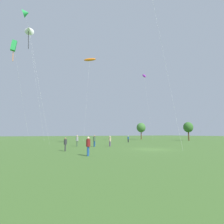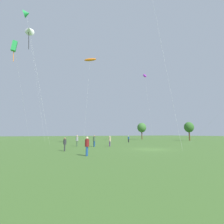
{
  "view_description": "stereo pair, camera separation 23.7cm",
  "coord_description": "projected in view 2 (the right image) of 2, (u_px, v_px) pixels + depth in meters",
  "views": [
    {
      "loc": [
        -15.24,
        -18.5,
        2.06
      ],
      "look_at": [
        -0.78,
        10.0,
        6.06
      ],
      "focal_mm": 27.81,
      "sensor_mm": 36.0,
      "label": 1
    },
    {
      "loc": [
        -15.03,
        -18.6,
        2.06
      ],
      "look_at": [
        -0.78,
        10.0,
        6.06
      ],
      "focal_mm": 27.81,
      "sensor_mm": 36.0,
      "label": 2
    }
  ],
  "objects": [
    {
      "name": "kite_flying_2",
      "position": [
        29.0,
        30.0,
        35.09
      ],
      "size": [
        5.59,
        3.01,
        23.92
      ],
      "color": "silver",
      "rests_on": "ground"
    },
    {
      "name": "person_standing_0",
      "position": [
        87.0,
        145.0,
        16.24
      ],
      "size": [
        0.39,
        0.39,
        1.78
      ],
      "rotation": [
        0.0,
        0.0,
        0.93
      ],
      "color": "#1E478C",
      "rests_on": "ground"
    },
    {
      "name": "person_standing_1",
      "position": [
        77.0,
        140.0,
        28.45
      ],
      "size": [
        0.4,
        0.4,
        1.8
      ],
      "rotation": [
        0.0,
        0.0,
        4.25
      ],
      "color": "#3F593F",
      "rests_on": "ground"
    },
    {
      "name": "kite_flying_0",
      "position": [
        90.0,
        60.0,
        45.57
      ],
      "size": [
        3.53,
        3.39,
        21.76
      ],
      "color": "silver",
      "rests_on": "ground"
    },
    {
      "name": "person_standing_5",
      "position": [
        94.0,
        140.0,
        27.73
      ],
      "size": [
        0.4,
        0.4,
        1.8
      ],
      "rotation": [
        0.0,
        0.0,
        1.74
      ],
      "color": "#1E478C",
      "rests_on": "ground"
    },
    {
      "name": "kite_flying_1",
      "position": [
        145.0,
        76.0,
        54.44
      ],
      "size": [
        3.3,
        4.4,
        21.51
      ],
      "color": "silver",
      "rests_on": "ground"
    },
    {
      "name": "kite_flying_5",
      "position": [
        14.0,
        46.0,
        35.65
      ],
      "size": [
        4.74,
        6.62,
        21.1
      ],
      "color": "silver",
      "rests_on": "ground"
    },
    {
      "name": "park_tree_0",
      "position": [
        189.0,
        127.0,
        52.35
      ],
      "size": [
        2.84,
        2.84,
        5.56
      ],
      "color": "brown",
      "rests_on": "ground"
    },
    {
      "name": "kite_flying_6",
      "position": [
        27.0,
        14.0,
        47.76
      ],
      "size": [
        7.37,
        4.18,
        36.21
      ],
      "color": "silver",
      "rests_on": "ground"
    },
    {
      "name": "person_standing_2",
      "position": [
        110.0,
        140.0,
        28.29
      ],
      "size": [
        0.37,
        0.37,
        1.69
      ],
      "rotation": [
        0.0,
        0.0,
        4.49
      ],
      "color": "#593372",
      "rests_on": "ground"
    },
    {
      "name": "person_standing_4",
      "position": [
        65.0,
        143.0,
        20.68
      ],
      "size": [
        0.35,
        0.35,
        1.59
      ],
      "rotation": [
        0.0,
        0.0,
        1.34
      ],
      "color": "#2D2D33",
      "rests_on": "ground"
    },
    {
      "name": "park_tree_1",
      "position": [
        142.0,
        128.0,
        62.17
      ],
      "size": [
        3.17,
        3.17,
        5.94
      ],
      "color": "brown",
      "rests_on": "ground"
    },
    {
      "name": "person_standing_3",
      "position": [
        129.0,
        138.0,
        41.7
      ],
      "size": [
        0.35,
        0.35,
        1.57
      ],
      "rotation": [
        0.0,
        0.0,
        2.07
      ],
      "color": "#2D2D33",
      "rests_on": "ground"
    },
    {
      "name": "ground",
      "position": [
        151.0,
        149.0,
        22.91
      ],
      "size": [
        280.0,
        280.0,
        0.0
      ],
      "primitive_type": "plane",
      "color": "#3D6028"
    }
  ]
}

